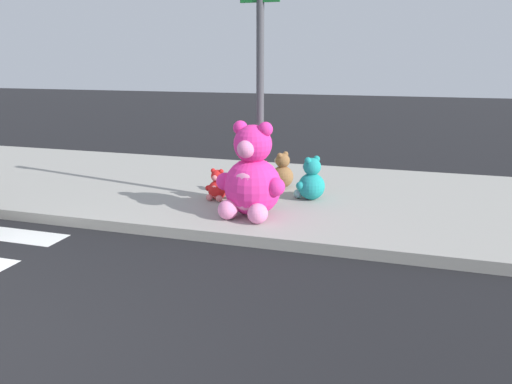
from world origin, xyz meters
The scene contains 7 objects.
sidewalk centered at (0.00, 5.20, 0.07)m, with size 28.00×4.40×0.15m, color #9E9B93.
sign_pole centered at (1.00, 4.40, 1.85)m, with size 0.56×0.11×3.20m.
plush_pink_large centered at (1.05, 3.81, 0.67)m, with size 1.01×0.90×1.31m.
plush_teal centered at (1.69, 4.86, 0.42)m, with size 0.49×0.47×0.68m.
plush_brown centered at (1.08, 5.44, 0.39)m, with size 0.43×0.45×0.61m.
plush_lime centered at (0.60, 4.83, 0.36)m, with size 0.37×0.37×0.52m.
plush_red centered at (0.30, 4.42, 0.34)m, with size 0.38×0.33×0.49m.
Camera 1 is at (3.01, -2.45, 2.27)m, focal length 34.43 mm.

